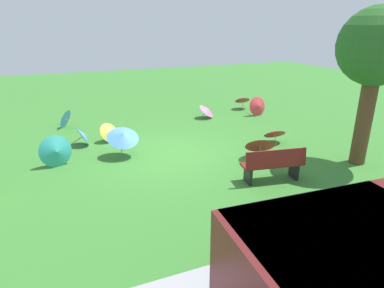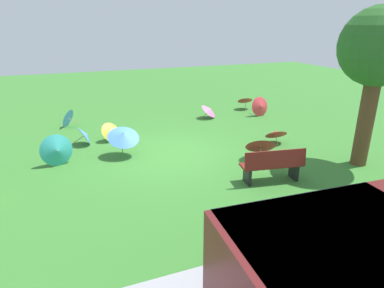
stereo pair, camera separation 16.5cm
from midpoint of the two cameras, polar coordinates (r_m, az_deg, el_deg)
name	(u,v)px [view 2 (the right image)]	position (r m, az deg, el deg)	size (l,w,h in m)	color
ground	(173,154)	(10.37, -2.88, -1.68)	(40.00, 40.00, 0.00)	#387A2D
van_dark	(382,262)	(5.26, 30.58, -16.99)	(4.71, 2.36, 1.53)	#591919
park_bench	(273,165)	(8.65, 14.23, -3.54)	(1.66, 0.75, 0.90)	maroon
shade_tree	(379,51)	(10.13, 29.82, 13.74)	(2.05, 2.05, 4.30)	brown
parasol_teal_0	(57,150)	(10.06, -21.71, -1.04)	(0.96, 0.97, 0.92)	tan
parasol_blue_0	(124,135)	(10.13, -11.21, 1.46)	(1.01, 0.99, 0.96)	tan
parasol_red_0	(276,133)	(11.52, 14.55, 1.82)	(0.86, 0.81, 0.62)	tan
parasol_red_1	(245,100)	(15.91, 9.35, 7.54)	(0.83, 0.80, 0.69)	tan
parasol_blue_2	(66,118)	(13.82, -20.46, 4.27)	(0.80, 0.84, 0.74)	tan
parasol_red_2	(260,144)	(10.10, 12.08, -0.01)	(1.11, 1.04, 0.81)	tan
parasol_yellow_2	(112,132)	(11.67, -13.19, 2.09)	(0.88, 0.82, 0.68)	tan
parasol_red_4	(261,107)	(14.79, 12.03, 6.31)	(0.87, 0.80, 0.85)	tan
parasol_blue_3	(85,135)	(11.58, -17.43, 1.51)	(0.75, 0.75, 0.67)	tan
parasol_pink_0	(210,110)	(14.21, 3.39, 5.84)	(0.96, 0.98, 0.65)	tan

